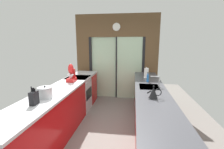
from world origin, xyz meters
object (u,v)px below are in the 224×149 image
Objects in this scene: paper_towel_roll at (146,73)px; stand_mixer at (71,75)px; stock_pot at (45,92)px; soap_bottle at (148,78)px; kettle at (154,93)px; oven_range at (79,94)px; knife_block at (34,98)px.

stand_mixer is at bearing -159.93° from paper_towel_roll.
soap_bottle is at bearing 36.90° from stock_pot.
kettle is at bearing -27.49° from stand_mixer.
stand_mixer reaches higher than oven_range.
paper_towel_roll reaches higher than stock_pot.
oven_range is 3.84× the size of kettle.
stand_mixer is 1.75× the size of kettle.
stock_pot is (0.02, -1.63, 0.56)m from oven_range.
stand_mixer reaches higher than stock_pot.
stand_mixer reaches higher than soap_bottle.
kettle is at bearing -89.87° from soap_bottle.
knife_block is 1.16× the size of kettle.
oven_range is at bearing -174.69° from paper_towel_roll.
stock_pot is 1.01× the size of kettle.
stock_pot is at bearing -173.10° from kettle.
soap_bottle is at bearing 42.61° from knife_block.
kettle is at bearing 6.90° from stock_pot.
stand_mixer is 1.74× the size of stock_pot.
knife_block is (0.02, -1.93, 0.57)m from oven_range.
oven_range is at bearing 141.93° from kettle.
soap_bottle is 0.79× the size of paper_towel_roll.
kettle is (1.78, -0.93, -0.06)m from stand_mixer.
stock_pot is (0.00, 0.30, -0.01)m from knife_block.
stand_mixer is 2.01m from kettle.
oven_range is 2.36m from kettle.
kettle is (1.78, 0.22, 0.01)m from stock_pot.
stock_pot is 2.53m from paper_towel_roll.
paper_towel_roll is (1.78, 0.65, -0.03)m from stand_mixer.
soap_bottle is (1.78, 0.19, -0.07)m from stand_mixer.
oven_range is 1.90m from paper_towel_roll.
soap_bottle is (1.78, 1.64, -0.01)m from knife_block.
soap_bottle is at bearing 6.20° from stand_mixer.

